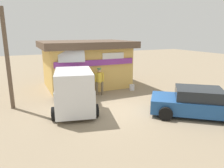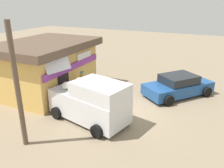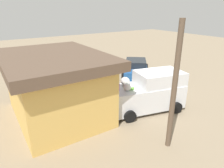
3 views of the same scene
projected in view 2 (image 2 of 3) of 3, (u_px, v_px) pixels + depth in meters
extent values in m
plane|color=gray|center=(127.00, 108.00, 12.54)|extent=(60.00, 60.00, 0.00)
cube|color=#E0B259|center=(47.00, 71.00, 14.32)|extent=(5.50, 3.93, 2.77)
cube|color=purple|center=(74.00, 66.00, 13.31)|extent=(5.20, 0.15, 0.36)
cube|color=black|center=(64.00, 87.00, 12.82)|extent=(0.90, 0.07, 2.00)
cube|color=white|center=(84.00, 57.00, 14.24)|extent=(1.50, 0.07, 0.60)
cube|color=brown|center=(45.00, 45.00, 13.75)|extent=(6.20, 4.63, 0.44)
cube|color=silver|center=(89.00, 105.00, 11.10)|extent=(2.59, 4.26, 1.23)
cube|color=silver|center=(100.00, 90.00, 10.32)|extent=(2.17, 2.77, 0.70)
cube|color=black|center=(121.00, 98.00, 9.64)|extent=(1.44, 0.41, 0.53)
cube|color=silver|center=(56.00, 61.00, 11.74)|extent=(1.63, 0.88, 1.12)
ellipsoid|color=silver|center=(66.00, 86.00, 11.35)|extent=(0.44, 0.37, 0.37)
ellipsoid|color=silver|center=(79.00, 82.00, 11.74)|extent=(0.54, 0.45, 0.45)
cylinder|color=#569B3D|center=(69.00, 89.00, 11.32)|extent=(0.16, 0.30, 0.11)
cylinder|color=#68B73E|center=(69.00, 89.00, 11.25)|extent=(0.17, 0.26, 0.14)
cylinder|color=#64A045|center=(79.00, 85.00, 11.78)|extent=(0.27, 0.11, 0.11)
cube|color=black|center=(62.00, 104.00, 12.47)|extent=(1.60, 0.45, 0.16)
cube|color=red|center=(51.00, 98.00, 11.77)|extent=(0.15, 0.09, 0.20)
cube|color=red|center=(71.00, 90.00, 12.75)|extent=(0.15, 0.09, 0.20)
cylinder|color=black|center=(97.00, 131.00, 9.80)|extent=(0.35, 0.64, 0.60)
cylinder|color=black|center=(122.00, 115.00, 11.16)|extent=(0.35, 0.64, 0.60)
cylinder|color=black|center=(56.00, 113.00, 11.37)|extent=(0.35, 0.64, 0.60)
cylinder|color=black|center=(83.00, 101.00, 12.73)|extent=(0.35, 0.64, 0.60)
cube|color=#1E4C8C|center=(178.00, 88.00, 14.06)|extent=(4.42, 4.06, 0.64)
cube|color=#1E2328|center=(179.00, 79.00, 13.86)|extent=(2.57, 2.51, 0.50)
cylinder|color=black|center=(149.00, 89.00, 14.35)|extent=(0.61, 0.55, 0.61)
cylinder|color=black|center=(169.00, 101.00, 12.72)|extent=(0.61, 0.55, 0.61)
cylinder|color=black|center=(185.00, 82.00, 15.53)|extent=(0.61, 0.55, 0.61)
cylinder|color=black|center=(207.00, 92.00, 13.90)|extent=(0.61, 0.55, 0.61)
cylinder|color=#726047|center=(81.00, 93.00, 13.50)|extent=(0.15, 0.15, 0.83)
cylinder|color=#726047|center=(85.00, 91.00, 13.72)|extent=(0.15, 0.15, 0.83)
cylinder|color=gold|center=(82.00, 81.00, 13.36)|extent=(0.44, 0.44, 0.59)
sphere|color=tan|center=(82.00, 74.00, 13.22)|extent=(0.22, 0.22, 0.22)
cylinder|color=#4C9959|center=(82.00, 72.00, 13.17)|extent=(0.25, 0.25, 0.05)
cylinder|color=gold|center=(79.00, 82.00, 13.20)|extent=(0.09, 0.09, 0.56)
cylinder|color=gold|center=(86.00, 80.00, 13.52)|extent=(0.09, 0.09, 0.56)
cylinder|color=#4C4C51|center=(73.00, 99.00, 12.65)|extent=(0.15, 0.15, 0.82)
cylinder|color=#4C4C51|center=(75.00, 102.00, 12.36)|extent=(0.15, 0.15, 0.82)
cylinder|color=#3872B2|center=(77.00, 89.00, 12.35)|extent=(0.70, 0.67, 0.66)
sphere|color=brown|center=(81.00, 83.00, 12.34)|extent=(0.22, 0.22, 0.22)
cylinder|color=#3872B2|center=(79.00, 88.00, 12.65)|extent=(0.09, 0.09, 0.55)
cylinder|color=#3872B2|center=(81.00, 91.00, 12.24)|extent=(0.09, 0.09, 0.55)
ellipsoid|color=silver|center=(51.00, 100.00, 13.04)|extent=(0.80, 0.71, 0.43)
cylinder|color=#4D9A39|center=(47.00, 104.00, 12.86)|extent=(0.31, 0.23, 0.14)
cylinder|color=#6DA241|center=(56.00, 102.00, 13.11)|extent=(0.30, 0.29, 0.13)
cylinder|color=#64B134|center=(54.00, 103.00, 12.97)|extent=(0.29, 0.26, 0.13)
cylinder|color=silver|center=(101.00, 83.00, 15.73)|extent=(0.34, 0.34, 0.38)
cylinder|color=brown|center=(17.00, 88.00, 8.61)|extent=(0.20, 0.20, 4.97)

